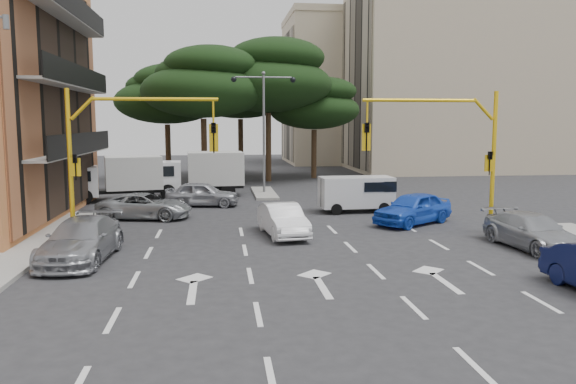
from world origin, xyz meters
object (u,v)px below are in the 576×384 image
car_silver_cross_b (202,194)px  van_white (356,194)px  signal_mast_right (453,142)px  car_silver_parked (532,231)px  signal_mast_left (117,144)px  car_white_hatch (283,220)px  box_truck_b (199,174)px  car_blue_compact (413,208)px  street_lamp_center (264,111)px  car_silver_wagon (81,240)px  car_silver_cross_a (145,206)px  box_truck_a (117,179)px

car_silver_cross_b → van_white: bearing=-101.8°
signal_mast_right → car_silver_parked: 4.82m
signal_mast_left → van_white: 13.00m
car_white_hatch → box_truck_b: (-3.87, 13.01, 0.75)m
car_blue_compact → street_lamp_center: bearing=172.6°
car_silver_wagon → box_truck_b: box_truck_b is taller
car_silver_parked → van_white: (-4.46, 9.24, 0.29)m
car_silver_parked → car_silver_wagon: bearing=173.0°
street_lamp_center → box_truck_b: bearing=-173.2°
street_lamp_center → box_truck_b: size_ratio=1.35×
car_blue_compact → car_silver_cross_b: bearing=-159.2°
signal_mast_right → car_silver_cross_a: (-13.34, 5.40, -3.26)m
street_lamp_center → car_silver_parked: bearing=-63.0°
street_lamp_center → car_white_hatch: bearing=-91.3°
signal_mast_left → car_silver_wagon: 4.34m
signal_mast_left → box_truck_a: (-2.20, 12.01, -2.55)m
car_white_hatch → car_blue_compact: (6.30, 1.91, 0.08)m
van_white → box_truck_a: 14.46m
signal_mast_left → car_white_hatch: (6.50, 0.50, -3.22)m
car_white_hatch → car_silver_cross_b: bearing=104.7°
signal_mast_right → car_white_hatch: (-7.10, 0.50, -3.22)m
car_silver_wagon → car_silver_parked: size_ratio=1.09×
box_truck_a → car_silver_parked: bearing=-142.7°
car_silver_wagon → box_truck_b: (3.45, 16.37, 0.69)m
car_silver_parked → van_white: size_ratio=1.19×
car_silver_cross_a → car_silver_parked: bearing=-107.7°
car_silver_wagon → signal_mast_left: bearing=78.3°
car_silver_cross_a → car_silver_cross_b: (2.67, 3.79, 0.07)m
street_lamp_center → car_silver_wagon: bearing=-114.3°
signal_mast_right → box_truck_b: size_ratio=1.05×
signal_mast_right → car_white_hatch: signal_mast_right is taller
car_white_hatch → car_silver_cross_a: car_white_hatch is taller
signal_mast_right → car_silver_wagon: signal_mast_right is taller
signal_mast_left → car_silver_wagon: size_ratio=1.22×
signal_mast_right → car_blue_compact: bearing=108.4°
signal_mast_right → car_silver_wagon: bearing=-168.8°
car_white_hatch → car_silver_wagon: bearing=-163.1°
car_silver_cross_b → car_blue_compact: bearing=-116.1°
car_white_hatch → van_white: size_ratio=1.07×
signal_mast_left → car_silver_parked: signal_mast_left is taller
signal_mast_right → car_silver_wagon: (-14.43, -2.86, -3.17)m
signal_mast_left → car_blue_compact: (12.80, 2.41, -3.14)m
car_blue_compact → car_silver_cross_b: (-9.87, 6.77, -0.04)m
signal_mast_right → street_lamp_center: size_ratio=0.77×
signal_mast_right → box_truck_b: bearing=129.1°
signal_mast_left → car_silver_parked: (15.50, -3.03, -3.23)m
signal_mast_left → street_lamp_center: size_ratio=0.77×
signal_mast_left → car_silver_cross_b: signal_mast_left is taller
street_lamp_center → box_truck_a: (-9.00, -2.00, -4.10)m
signal_mast_left → car_silver_cross_b: bearing=72.3°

